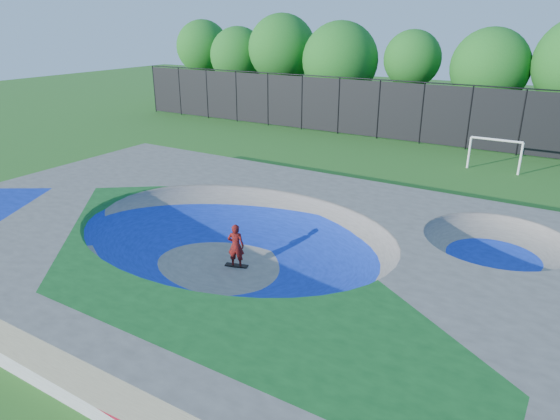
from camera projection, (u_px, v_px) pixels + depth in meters
The scene contains 7 objects.
ground at pixel (233, 268), 16.65m from camera, with size 120.00×120.00×0.00m, color #26641B.
skate_deck at pixel (233, 248), 16.38m from camera, with size 22.00×14.00×1.50m, color gray.
skater at pixel (236, 246), 16.50m from camera, with size 0.56×0.36×1.52m, color red.
skateboard at pixel (237, 266), 16.76m from camera, with size 0.78×0.22×0.05m, color black.
soccer_goal at pixel (495, 149), 26.88m from camera, with size 2.74×0.12×1.81m.
fence at pixel (422, 112), 32.68m from camera, with size 48.09×0.09×4.04m.
treeline at pixel (432, 60), 35.87m from camera, with size 52.41×7.64×8.34m.
Camera 1 is at (9.04, -11.90, 7.75)m, focal length 32.00 mm.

